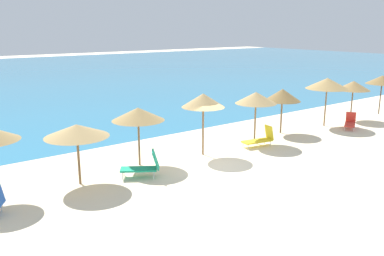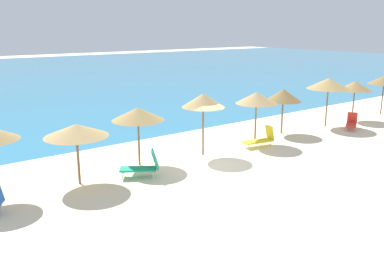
{
  "view_description": "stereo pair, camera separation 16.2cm",
  "coord_description": "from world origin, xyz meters",
  "px_view_note": "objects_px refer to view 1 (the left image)",
  "views": [
    {
      "loc": [
        -11.29,
        -12.83,
        5.95
      ],
      "look_at": [
        -0.36,
        1.74,
        1.42
      ],
      "focal_mm": 38.19,
      "sensor_mm": 36.0,
      "label": 1
    },
    {
      "loc": [
        -11.16,
        -12.92,
        5.95
      ],
      "look_at": [
        -0.36,
        1.74,
        1.42
      ],
      "focal_mm": 38.19,
      "sensor_mm": 36.0,
      "label": 2
    }
  ],
  "objects_px": {
    "beach_umbrella_7": "(282,95)",
    "beach_umbrella_8": "(327,83)",
    "beach_umbrella_4": "(138,114)",
    "beach_umbrella_9": "(353,86)",
    "lounge_chair_2": "(350,122)",
    "beach_umbrella_10": "(382,80)",
    "beach_umbrella_6": "(256,98)",
    "beach_umbrella_5": "(203,100)",
    "lounge_chair_0": "(260,139)",
    "lounge_chair_1": "(144,166)",
    "beach_umbrella_3": "(77,131)"
  },
  "relations": [
    {
      "from": "beach_umbrella_4",
      "to": "lounge_chair_0",
      "type": "height_order",
      "value": "beach_umbrella_4"
    },
    {
      "from": "beach_umbrella_3",
      "to": "beach_umbrella_8",
      "type": "relative_size",
      "value": 0.83
    },
    {
      "from": "beach_umbrella_3",
      "to": "beach_umbrella_10",
      "type": "relative_size",
      "value": 0.9
    },
    {
      "from": "beach_umbrella_3",
      "to": "beach_umbrella_5",
      "type": "bearing_deg",
      "value": 0.7
    },
    {
      "from": "beach_umbrella_9",
      "to": "lounge_chair_2",
      "type": "distance_m",
      "value": 3.16
    },
    {
      "from": "beach_umbrella_4",
      "to": "beach_umbrella_7",
      "type": "height_order",
      "value": "beach_umbrella_4"
    },
    {
      "from": "beach_umbrella_3",
      "to": "lounge_chair_2",
      "type": "relative_size",
      "value": 1.56
    },
    {
      "from": "beach_umbrella_4",
      "to": "beach_umbrella_9",
      "type": "bearing_deg",
      "value": -1.45
    },
    {
      "from": "beach_umbrella_7",
      "to": "beach_umbrella_8",
      "type": "distance_m",
      "value": 3.55
    },
    {
      "from": "beach_umbrella_10",
      "to": "lounge_chair_0",
      "type": "height_order",
      "value": "beach_umbrella_10"
    },
    {
      "from": "beach_umbrella_6",
      "to": "lounge_chair_1",
      "type": "relative_size",
      "value": 1.66
    },
    {
      "from": "beach_umbrella_4",
      "to": "beach_umbrella_6",
      "type": "bearing_deg",
      "value": -5.0
    },
    {
      "from": "lounge_chair_0",
      "to": "lounge_chair_2",
      "type": "bearing_deg",
      "value": -84.41
    },
    {
      "from": "beach_umbrella_9",
      "to": "beach_umbrella_10",
      "type": "distance_m",
      "value": 3.23
    },
    {
      "from": "beach_umbrella_7",
      "to": "beach_umbrella_8",
      "type": "bearing_deg",
      "value": -7.18
    },
    {
      "from": "beach_umbrella_6",
      "to": "beach_umbrella_10",
      "type": "xyz_separation_m",
      "value": [
        12.32,
        0.02,
        -0.0
      ]
    },
    {
      "from": "beach_umbrella_8",
      "to": "lounge_chair_2",
      "type": "xyz_separation_m",
      "value": [
        0.7,
        -1.32,
        -2.26
      ]
    },
    {
      "from": "beach_umbrella_10",
      "to": "lounge_chair_0",
      "type": "relative_size",
      "value": 1.57
    },
    {
      "from": "beach_umbrella_4",
      "to": "lounge_chair_2",
      "type": "bearing_deg",
      "value": -7.33
    },
    {
      "from": "beach_umbrella_7",
      "to": "lounge_chair_0",
      "type": "relative_size",
      "value": 1.49
    },
    {
      "from": "beach_umbrella_5",
      "to": "beach_umbrella_7",
      "type": "distance_m",
      "value": 6.16
    },
    {
      "from": "beach_umbrella_10",
      "to": "beach_umbrella_9",
      "type": "bearing_deg",
      "value": 177.17
    },
    {
      "from": "beach_umbrella_6",
      "to": "lounge_chair_0",
      "type": "relative_size",
      "value": 1.58
    },
    {
      "from": "beach_umbrella_4",
      "to": "beach_umbrella_6",
      "type": "height_order",
      "value": "beach_umbrella_6"
    },
    {
      "from": "beach_umbrella_6",
      "to": "beach_umbrella_8",
      "type": "xyz_separation_m",
      "value": [
        6.23,
        0.16,
        0.22
      ]
    },
    {
      "from": "beach_umbrella_10",
      "to": "beach_umbrella_3",
      "type": "bearing_deg",
      "value": -179.96
    },
    {
      "from": "beach_umbrella_5",
      "to": "lounge_chair_2",
      "type": "distance_m",
      "value": 10.64
    },
    {
      "from": "beach_umbrella_5",
      "to": "beach_umbrella_7",
      "type": "relative_size",
      "value": 1.16
    },
    {
      "from": "beach_umbrella_7",
      "to": "lounge_chair_2",
      "type": "xyz_separation_m",
      "value": [
        4.2,
        -1.76,
        -1.83
      ]
    },
    {
      "from": "beach_umbrella_5",
      "to": "lounge_chair_0",
      "type": "height_order",
      "value": "beach_umbrella_5"
    },
    {
      "from": "beach_umbrella_5",
      "to": "lounge_chair_0",
      "type": "xyz_separation_m",
      "value": [
        3.24,
        -0.64,
        -2.23
      ]
    },
    {
      "from": "beach_umbrella_3",
      "to": "beach_umbrella_9",
      "type": "distance_m",
      "value": 18.65
    },
    {
      "from": "beach_umbrella_6",
      "to": "beach_umbrella_8",
      "type": "distance_m",
      "value": 6.24
    },
    {
      "from": "beach_umbrella_5",
      "to": "lounge_chair_1",
      "type": "bearing_deg",
      "value": -165.69
    },
    {
      "from": "beach_umbrella_9",
      "to": "lounge_chair_2",
      "type": "bearing_deg",
      "value": -148.25
    },
    {
      "from": "beach_umbrella_5",
      "to": "beach_umbrella_8",
      "type": "distance_m",
      "value": 9.62
    },
    {
      "from": "beach_umbrella_4",
      "to": "beach_umbrella_8",
      "type": "relative_size",
      "value": 0.87
    },
    {
      "from": "beach_umbrella_9",
      "to": "beach_umbrella_3",
      "type": "bearing_deg",
      "value": -179.46
    },
    {
      "from": "beach_umbrella_3",
      "to": "beach_umbrella_5",
      "type": "xyz_separation_m",
      "value": [
        6.16,
        0.08,
        0.49
      ]
    },
    {
      "from": "beach_umbrella_3",
      "to": "beach_umbrella_6",
      "type": "distance_m",
      "value": 9.56
    },
    {
      "from": "beach_umbrella_4",
      "to": "lounge_chair_1",
      "type": "height_order",
      "value": "beach_umbrella_4"
    },
    {
      "from": "beach_umbrella_4",
      "to": "beach_umbrella_9",
      "type": "relative_size",
      "value": 1.01
    },
    {
      "from": "beach_umbrella_5",
      "to": "beach_umbrella_9",
      "type": "height_order",
      "value": "beach_umbrella_5"
    },
    {
      "from": "beach_umbrella_6",
      "to": "beach_umbrella_7",
      "type": "bearing_deg",
      "value": 12.41
    },
    {
      "from": "beach_umbrella_7",
      "to": "beach_umbrella_9",
      "type": "bearing_deg",
      "value": -3.81
    },
    {
      "from": "lounge_chair_2",
      "to": "beach_umbrella_4",
      "type": "bearing_deg",
      "value": 52.66
    },
    {
      "from": "beach_umbrella_4",
      "to": "lounge_chair_2",
      "type": "height_order",
      "value": "beach_umbrella_4"
    },
    {
      "from": "beach_umbrella_8",
      "to": "beach_umbrella_7",
      "type": "bearing_deg",
      "value": 172.82
    },
    {
      "from": "beach_umbrella_8",
      "to": "beach_umbrella_5",
      "type": "bearing_deg",
      "value": -179.5
    },
    {
      "from": "lounge_chair_1",
      "to": "beach_umbrella_3",
      "type": "bearing_deg",
      "value": 102.25
    }
  ]
}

